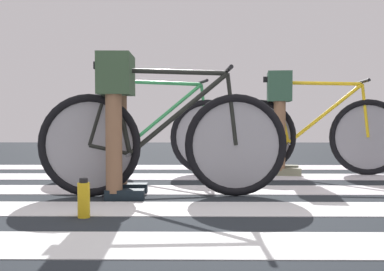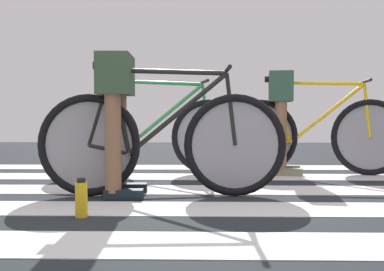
{
  "view_description": "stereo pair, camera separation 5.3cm",
  "coord_description": "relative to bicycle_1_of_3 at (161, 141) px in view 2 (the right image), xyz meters",
  "views": [
    {
      "loc": [
        0.03,
        -2.74,
        0.59
      ],
      "look_at": [
        0.0,
        0.97,
        0.43
      ],
      "focal_mm": 44.54,
      "sensor_mm": 36.0,
      "label": 1
    },
    {
      "loc": [
        0.09,
        -2.74,
        0.59
      ],
      "look_at": [
        0.0,
        0.97,
        0.43
      ],
      "focal_mm": 44.54,
      "sensor_mm": 36.0,
      "label": 2
    }
  ],
  "objects": [
    {
      "name": "cyclist_3_of_3",
      "position": [
        1.04,
        1.27,
        0.25
      ],
      "size": [
        0.35,
        0.43,
        0.98
      ],
      "rotation": [
        0.0,
        0.0,
        -0.12
      ],
      "color": "brown",
      "rests_on": "ground"
    },
    {
      "name": "bicycle_2_of_3",
      "position": [
        -0.16,
        1.14,
        0.0
      ],
      "size": [
        1.72,
        0.55,
        0.93
      ],
      "rotation": [
        0.0,
        0.0,
        0.19
      ],
      "color": "black",
      "rests_on": "ground"
    },
    {
      "name": "cyclist_1_of_3",
      "position": [
        -0.31,
        -0.01,
        0.25
      ],
      "size": [
        0.32,
        0.42,
        0.99
      ],
      "rotation": [
        0.0,
        0.0,
        0.03
      ],
      "color": "brown",
      "rests_on": "ground"
    },
    {
      "name": "water_bottle",
      "position": [
        -0.39,
        -0.69,
        -0.28
      ],
      "size": [
        0.07,
        0.07,
        0.22
      ],
      "color": "yellow",
      "rests_on": "ground"
    },
    {
      "name": "bicycle_1_of_3",
      "position": [
        0.0,
        0.0,
        0.0
      ],
      "size": [
        1.74,
        0.52,
        0.93
      ],
      "rotation": [
        0.0,
        0.0,
        0.03
      ],
      "color": "black",
      "rests_on": "ground"
    },
    {
      "name": "crosswalk_markings",
      "position": [
        0.18,
        -0.47,
        -0.38
      ],
      "size": [
        5.44,
        4.98,
        0.0
      ],
      "color": "beige",
      "rests_on": "ground"
    },
    {
      "name": "ground",
      "position": [
        0.2,
        -0.57,
        -0.4
      ],
      "size": [
        18.0,
        14.0,
        0.02
      ],
      "color": "black"
    },
    {
      "name": "bicycle_3_of_3",
      "position": [
        1.34,
        1.24,
        0.0
      ],
      "size": [
        1.73,
        0.52,
        0.93
      ],
      "rotation": [
        0.0,
        0.0,
        -0.12
      ],
      "color": "black",
      "rests_on": "ground"
    }
  ]
}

